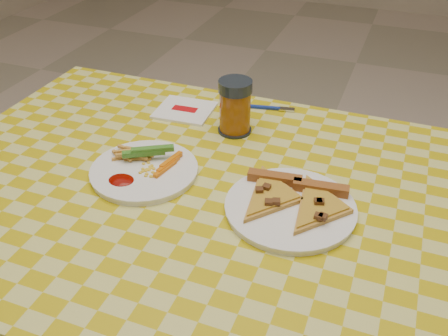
{
  "coord_description": "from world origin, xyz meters",
  "views": [
    {
      "loc": [
        0.31,
        -0.76,
        1.37
      ],
      "look_at": [
        0.0,
        0.05,
        0.78
      ],
      "focal_mm": 40.0,
      "sensor_mm": 36.0,
      "label": 1
    }
  ],
  "objects_px": {
    "table": "(214,217)",
    "drink_glass": "(235,107)",
    "plate_right": "(290,209)",
    "plate_left": "(144,172)"
  },
  "relations": [
    {
      "from": "table",
      "to": "plate_left",
      "type": "relative_size",
      "value": 5.66
    },
    {
      "from": "plate_right",
      "to": "plate_left",
      "type": "bearing_deg",
      "value": 178.09
    },
    {
      "from": "table",
      "to": "plate_right",
      "type": "xyz_separation_m",
      "value": [
        0.16,
        -0.01,
        0.08
      ]
    },
    {
      "from": "plate_right",
      "to": "drink_glass",
      "type": "relative_size",
      "value": 1.87
    },
    {
      "from": "plate_right",
      "to": "drink_glass",
      "type": "bearing_deg",
      "value": 129.16
    },
    {
      "from": "plate_right",
      "to": "drink_glass",
      "type": "distance_m",
      "value": 0.33
    },
    {
      "from": "table",
      "to": "drink_glass",
      "type": "relative_size",
      "value": 9.6
    },
    {
      "from": "table",
      "to": "plate_left",
      "type": "distance_m",
      "value": 0.18
    },
    {
      "from": "table",
      "to": "plate_left",
      "type": "xyz_separation_m",
      "value": [
        -0.16,
        -0.0,
        0.08
      ]
    },
    {
      "from": "plate_right",
      "to": "drink_glass",
      "type": "xyz_separation_m",
      "value": [
        -0.21,
        0.25,
        0.06
      ]
    }
  ]
}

